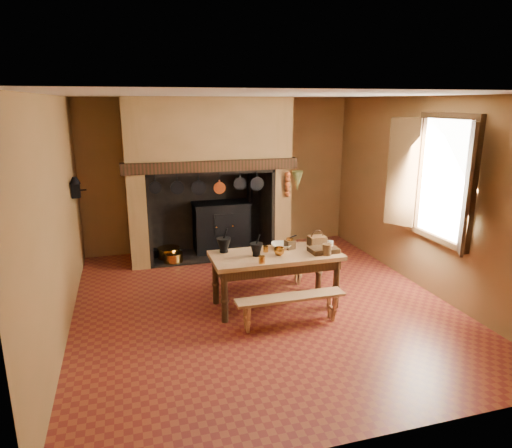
{
  "coord_description": "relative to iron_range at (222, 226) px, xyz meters",
  "views": [
    {
      "loc": [
        -1.71,
        -5.57,
        2.72
      ],
      "look_at": [
        -0.0,
        0.3,
        1.08
      ],
      "focal_mm": 32.0,
      "sensor_mm": 36.0,
      "label": 1
    }
  ],
  "objects": [
    {
      "name": "wall_right",
      "position": [
        2.54,
        -2.45,
        0.92
      ],
      "size": [
        0.02,
        5.5,
        2.8
      ],
      "primitive_type": "cube",
      "color": "brown",
      "rests_on": "floor"
    },
    {
      "name": "back_wall",
      "position": [
        0.04,
        0.3,
        0.92
      ],
      "size": [
        5.0,
        0.02,
        2.8
      ],
      "primitive_type": "cube",
      "color": "brown",
      "rests_on": "floor"
    },
    {
      "name": "ceiling",
      "position": [
        0.04,
        -2.45,
        2.32
      ],
      "size": [
        5.5,
        5.5,
        0.0
      ],
      "primitive_type": "plane",
      "rotation": [
        3.14,
        0.0,
        0.0
      ],
      "color": "silver",
      "rests_on": "back_wall"
    },
    {
      "name": "stoneware_crock",
      "position": [
        0.84,
        -2.77,
        0.34
      ],
      "size": [
        0.15,
        0.15,
        0.15
      ],
      "primitive_type": "cylinder",
      "rotation": [
        0.0,
        0.0,
        0.27
      ],
      "color": "#51361E",
      "rests_on": "work_table"
    },
    {
      "name": "brass_mug_a",
      "position": [
        -0.08,
        -2.83,
        0.31
      ],
      "size": [
        0.11,
        0.11,
        0.09
      ],
      "primitive_type": "cylinder",
      "rotation": [
        0.0,
        0.0,
        -0.34
      ],
      "color": "#B17628",
      "rests_on": "work_table"
    },
    {
      "name": "mortar_small",
      "position": [
        -0.07,
        -2.55,
        0.36
      ],
      "size": [
        0.17,
        0.17,
        0.29
      ],
      "rotation": [
        0.0,
        0.0,
        0.08
      ],
      "color": "black",
      "rests_on": "work_table"
    },
    {
      "name": "floor",
      "position": [
        0.04,
        -2.45,
        -0.48
      ],
      "size": [
        5.5,
        5.5,
        0.0
      ],
      "primitive_type": "plane",
      "color": "maroon",
      "rests_on": "ground"
    },
    {
      "name": "herb_bunch",
      "position": [
        1.22,
        -0.66,
        0.9
      ],
      "size": [
        0.2,
        0.2,
        0.35
      ],
      "primitive_type": "cone",
      "rotation": [
        3.14,
        0.0,
        0.0
      ],
      "color": "brown",
      "rests_on": "chimney_breast"
    },
    {
      "name": "window",
      "position": [
        2.39,
        -2.85,
        1.22
      ],
      "size": [
        0.39,
        1.75,
        1.76
      ],
      "color": "white",
      "rests_on": "wall_right"
    },
    {
      "name": "hanging_pans",
      "position": [
        -0.3,
        -0.64,
        0.88
      ],
      "size": [
        1.92,
        0.29,
        0.27
      ],
      "color": "black",
      "rests_on": "chimney_breast"
    },
    {
      "name": "wall_coffee_mill",
      "position": [
        -2.38,
        -0.9,
        1.03
      ],
      "size": [
        0.23,
        0.16,
        0.31
      ],
      "color": "black",
      "rests_on": "wall_left"
    },
    {
      "name": "wooden_tray",
      "position": [
        0.84,
        -2.65,
        0.3
      ],
      "size": [
        0.38,
        0.28,
        0.06
      ],
      "primitive_type": "cube",
      "rotation": [
        0.0,
        0.0,
        0.04
      ],
      "color": "#3A2812",
      "rests_on": "work_table"
    },
    {
      "name": "bench_back",
      "position": [
        0.2,
        -1.88,
        -0.18
      ],
      "size": [
        1.43,
        0.25,
        0.4
      ],
      "color": "#A47E4B",
      "rests_on": "floor"
    },
    {
      "name": "hearth_pans",
      "position": [
        -1.01,
        -0.23,
        -0.39
      ],
      "size": [
        0.51,
        0.62,
        0.2
      ],
      "color": "#B17628",
      "rests_on": "floor"
    },
    {
      "name": "bench_front",
      "position": [
        0.2,
        -3.12,
        -0.19
      ],
      "size": [
        1.39,
        0.24,
        0.39
      ],
      "color": "#A47E4B",
      "rests_on": "floor"
    },
    {
      "name": "brass_mug_b",
      "position": [
        0.1,
        -2.42,
        0.31
      ],
      "size": [
        0.08,
        0.08,
        0.08
      ],
      "primitive_type": "cylinder",
      "rotation": [
        0.0,
        0.0,
        -0.17
      ],
      "color": "#B17628",
      "rests_on": "work_table"
    },
    {
      "name": "wall_front",
      "position": [
        0.04,
        -5.2,
        0.92
      ],
      "size": [
        5.0,
        0.02,
        2.8
      ],
      "primitive_type": "cube",
      "color": "brown",
      "rests_on": "floor"
    },
    {
      "name": "brass_cup",
      "position": [
        0.23,
        -2.6,
        0.32
      ],
      "size": [
        0.14,
        0.14,
        0.11
      ],
      "primitive_type": "imported",
      "rotation": [
        0.0,
        0.0,
        -0.01
      ],
      "color": "#B17628",
      "rests_on": "work_table"
    },
    {
      "name": "wicker_basket",
      "position": [
        0.88,
        -2.34,
        0.34
      ],
      "size": [
        0.25,
        0.18,
        0.23
      ],
      "rotation": [
        0.0,
        0.0,
        0.04
      ],
      "color": "#502E18",
      "rests_on": "work_table"
    },
    {
      "name": "onion_string",
      "position": [
        1.04,
        -0.66,
        0.85
      ],
      "size": [
        0.12,
        0.1,
        0.46
      ],
      "primitive_type": null,
      "color": "#AB4A1F",
      "rests_on": "chimney_breast"
    },
    {
      "name": "wall_left",
      "position": [
        -2.46,
        -2.45,
        0.92
      ],
      "size": [
        0.02,
        5.5,
        2.8
      ],
      "primitive_type": "cube",
      "color": "brown",
      "rests_on": "floor"
    },
    {
      "name": "chimney_breast",
      "position": [
        -0.26,
        -0.14,
        1.33
      ],
      "size": [
        2.95,
        0.96,
        2.8
      ],
      "color": "brown",
      "rests_on": "floor"
    },
    {
      "name": "glass_jar",
      "position": [
        0.97,
        -2.59,
        0.33
      ],
      "size": [
        0.09,
        0.09,
        0.13
      ],
      "primitive_type": "cylinder",
      "rotation": [
        0.0,
        0.0,
        0.26
      ],
      "color": "beige",
      "rests_on": "work_table"
    },
    {
      "name": "mixing_bowl",
      "position": [
        0.35,
        -2.33,
        0.3
      ],
      "size": [
        0.36,
        0.36,
        0.07
      ],
      "primitive_type": "imported",
      "rotation": [
        0.0,
        0.0,
        -0.3
      ],
      "color": "beige",
      "rests_on": "work_table"
    },
    {
      "name": "coffee_grinder",
      "position": [
        0.46,
        -2.38,
        0.34
      ],
      "size": [
        0.18,
        0.15,
        0.19
      ],
      "rotation": [
        0.0,
        0.0,
        0.21
      ],
      "color": "#3A2812",
      "rests_on": "work_table"
    },
    {
      "name": "work_table",
      "position": [
        0.2,
        -2.53,
        0.15
      ],
      "size": [
        1.73,
        0.77,
        0.75
      ],
      "color": "#A47E4B",
      "rests_on": "floor"
    },
    {
      "name": "mortar_large",
      "position": [
        -0.45,
        -2.27,
        0.38
      ],
      "size": [
        0.2,
        0.2,
        0.34
      ],
      "rotation": [
        0.0,
        0.0,
        -0.38
      ],
      "color": "black",
      "rests_on": "work_table"
    },
    {
      "name": "iron_range",
      "position": [
        0.0,
        0.0,
        0.0
      ],
      "size": [
        1.12,
        0.55,
        1.6
      ],
      "color": "black",
      "rests_on": "floor"
    }
  ]
}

